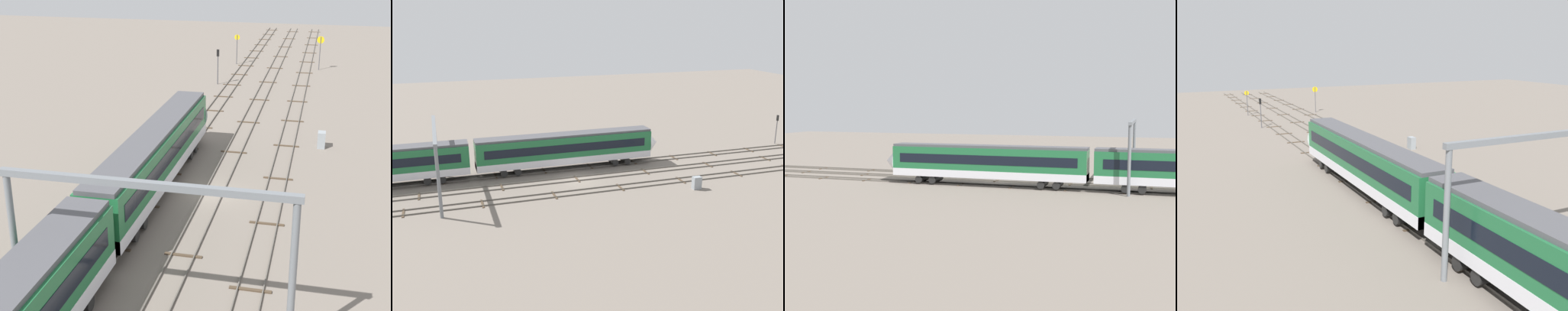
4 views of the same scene
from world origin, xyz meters
The scene contains 7 objects.
ground_plane centered at (0.00, 0.00, 0.00)m, with size 198.40×198.40×0.00m, color slate.
track_near_foreground centered at (0.00, -4.57, 0.07)m, with size 182.40×2.40×0.16m.
track_second_near centered at (0.00, 0.00, 0.07)m, with size 182.40×2.40×0.16m.
track_with_train centered at (0.00, 4.57, 0.07)m, with size 182.40×2.40×0.16m.
overhead_gantry centered at (-16.83, 0.01, 5.86)m, with size 0.40×14.63×8.00m.
signal_light_trackside_departure centered at (35.86, 6.55, 3.07)m, with size 0.31×0.32×4.71m.
relay_cabinet centered at (12.78, -7.80, 0.77)m, with size 1.03×0.72×1.54m.
Camera 2 is at (-16.46, -54.61, 20.39)m, focal length 43.34 mm.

